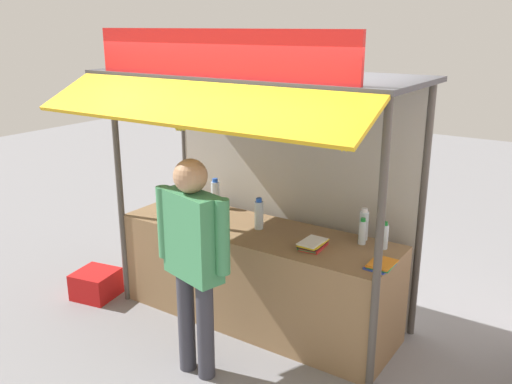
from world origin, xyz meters
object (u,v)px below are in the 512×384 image
Objects in this scene: vendor_person at (193,250)px; water_bottle_center at (384,236)px; banana_bunch_leftmost at (180,121)px; magazine_stack_far_right at (313,244)px; water_bottle_back_right at (362,232)px; water_bottle_far_left at (364,225)px; banana_bunch_rightmost at (237,123)px; banana_bunch_inner_left at (147,115)px; water_bottle_left at (259,214)px; plastic_crate at (96,284)px; magazine_stack_mid_left at (381,265)px; water_bottle_rear_center at (215,194)px; banana_bunch_inner_right at (345,138)px.

water_bottle_center is at bearing -117.05° from vendor_person.
water_bottle_center is 0.72× the size of banana_bunch_leftmost.
water_bottle_back_right is at bearing 45.13° from magazine_stack_far_right.
banana_bunch_rightmost is (-0.73, -0.80, 0.91)m from water_bottle_far_left.
water_bottle_left is at bearing 33.89° from banana_bunch_inner_left.
vendor_person is 1.93m from plastic_crate.
water_bottle_left is 1.06m from banana_bunch_rightmost.
magazine_stack_mid_left is 1.52m from banana_bunch_rightmost.
water_bottle_back_right is 0.71× the size of banana_bunch_leftmost.
water_bottle_center reaches higher than water_bottle_back_right.
banana_bunch_leftmost reaches higher than water_bottle_rear_center.
magazine_stack_far_right reaches higher than plastic_crate.
water_bottle_back_right is 2.05m from banana_bunch_inner_left.
banana_bunch_inner_left is 0.37m from banana_bunch_leftmost.
water_bottle_left reaches higher than magazine_stack_mid_left.
water_bottle_far_left is 0.73× the size of plastic_crate.
plastic_crate is at bearing -178.03° from banana_bunch_leftmost.
magazine_stack_far_right is at bearing -16.39° from water_bottle_rear_center.
banana_bunch_inner_right reaches higher than water_bottle_far_left.
banana_bunch_inner_left and banana_bunch_inner_right have the same top height.
plastic_crate is (-1.65, 0.41, -0.91)m from vendor_person.
magazine_stack_far_right is (1.30, -0.38, -0.11)m from water_bottle_rear_center.
banana_bunch_rightmost reaches higher than water_bottle_left.
water_bottle_back_right reaches higher than magazine_stack_far_right.
plastic_crate is (-2.46, -0.84, -0.88)m from water_bottle_far_left.
banana_bunch_rightmost is (-0.95, -0.71, 0.94)m from water_bottle_center.
water_bottle_center is 0.90× the size of magazine_stack_mid_left.
magazine_stack_far_right is at bearing 175.86° from magazine_stack_mid_left.
water_bottle_back_right is 0.81× the size of water_bottle_far_left.
banana_bunch_leftmost is 0.83× the size of plastic_crate.
water_bottle_left is at bearing -20.70° from water_bottle_rear_center.
water_bottle_left is at bearing -71.73° from vendor_person.
vendor_person is (0.47, -0.45, -0.85)m from banana_bunch_leftmost.
water_bottle_center is 2.92m from plastic_crate.
banana_bunch_rightmost is 2.50m from plastic_crate.
magazine_stack_mid_left is at bearing 10.22° from banana_bunch_inner_left.
banana_bunch_inner_left is 1.81m from banana_bunch_inner_right.
water_bottle_left is at bearing 152.92° from banana_bunch_inner_right.
vendor_person is at bearing -58.64° from water_bottle_rear_center.
water_bottle_back_right is 0.87× the size of banana_bunch_rightmost.
plastic_crate is at bearing -160.26° from water_bottle_left.
vendor_person is (-0.08, -0.46, -0.89)m from banana_bunch_rightmost.
magazine_stack_far_right is 1.75m from banana_bunch_inner_left.
water_bottle_back_right is at bearing -178.24° from water_bottle_center.
water_bottle_rear_center is at bearing 136.82° from banana_bunch_rightmost.
banana_bunch_rightmost is 0.88m from banana_bunch_inner_right.
vendor_person reaches higher than plastic_crate.
water_bottle_left is 0.17× the size of vendor_person.
water_bottle_back_right is at bearing 42.82° from banana_bunch_rightmost.
water_bottle_rear_center is at bearing -179.50° from water_bottle_far_left.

